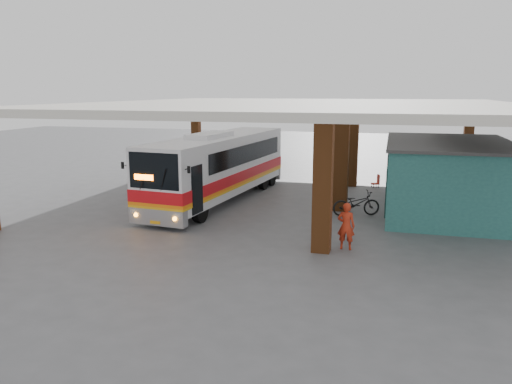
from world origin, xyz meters
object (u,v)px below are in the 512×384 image
(coach_bus, at_px, (219,167))
(motorcycle, at_px, (356,203))
(pedestrian, at_px, (346,226))
(red_chair, at_px, (377,182))

(coach_bus, relative_size, motorcycle, 5.73)
(motorcycle, xyz_separation_m, pedestrian, (-0.00, -4.75, 0.27))
(red_chair, bearing_deg, coach_bus, -162.46)
(coach_bus, distance_m, motorcycle, 6.82)
(motorcycle, distance_m, red_chair, 6.72)
(motorcycle, bearing_deg, red_chair, -27.94)
(coach_bus, height_order, red_chair, coach_bus)
(coach_bus, relative_size, pedestrian, 7.28)
(coach_bus, bearing_deg, red_chair, 42.72)
(coach_bus, bearing_deg, pedestrian, -36.37)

